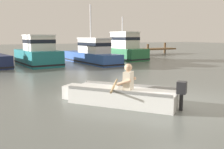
# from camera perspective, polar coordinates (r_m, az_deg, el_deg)

# --- Properties ---
(ground_plane) EXTENTS (120.00, 120.00, 0.00)m
(ground_plane) POSITION_cam_1_polar(r_m,az_deg,el_deg) (7.73, 15.28, -6.39)
(ground_plane) COLOR slate
(wooden_dock) EXTENTS (11.39, 1.64, 1.25)m
(wooden_dock) POSITION_cam_1_polar(r_m,az_deg,el_deg) (26.59, 4.11, 5.60)
(wooden_dock) COLOR brown
(wooden_dock) RESTS_ON ground
(rowboat_with_person) EXTENTS (2.79, 3.29, 1.19)m
(rowboat_with_person) POSITION_cam_1_polar(r_m,az_deg,el_deg) (7.44, 2.05, -4.68)
(rowboat_with_person) COLOR white
(rowboat_with_person) RESTS_ON ground
(moored_boat_teal) EXTENTS (2.46, 4.60, 2.07)m
(moored_boat_teal) POSITION_cam_1_polar(r_m,az_deg,el_deg) (17.89, -16.32, 4.48)
(moored_boat_teal) COLOR #1E727A
(moored_boat_teal) RESTS_ON ground
(moored_boat_blue) EXTENTS (2.05, 6.59, 4.23)m
(moored_boat_blue) POSITION_cam_1_polar(r_m,az_deg,el_deg) (18.69, -4.68, 4.68)
(moored_boat_blue) COLOR #2D519E
(moored_boat_blue) RESTS_ON ground
(moored_boat_green) EXTENTS (2.53, 5.11, 3.56)m
(moored_boat_green) POSITION_cam_1_polar(r_m,az_deg,el_deg) (21.42, 2.38, 5.66)
(moored_boat_green) COLOR #287042
(moored_boat_green) RESTS_ON ground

